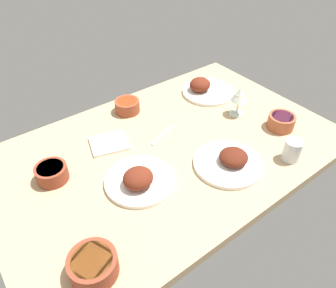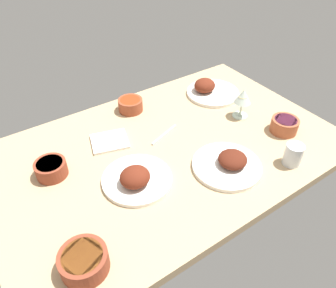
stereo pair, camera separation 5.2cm
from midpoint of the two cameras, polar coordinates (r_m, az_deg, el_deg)
name	(u,v)px [view 1 (the left image)]	position (r cm, az deg, el deg)	size (l,w,h in cm)	color
dining_table	(168,151)	(131.82, -1.14, -1.35)	(140.00, 90.00, 4.00)	tan
plate_near_viewer	(139,179)	(114.98, -6.51, -6.34)	(25.60, 25.60, 7.93)	white
plate_far_side	(230,161)	(123.45, 9.79, -3.09)	(26.37, 26.37, 6.45)	white
plate_center_main	(205,89)	(165.22, 5.71, 9.77)	(26.36, 26.36, 8.08)	white
bowl_sauce	(127,106)	(151.34, -8.29, 6.79)	(11.47, 11.47, 5.82)	brown
bowl_potatoes	(52,173)	(123.84, -21.26, -4.82)	(11.54, 11.54, 5.90)	brown
bowl_onions	(281,121)	(146.95, 18.65, 3.87)	(11.56, 11.56, 6.21)	#A35133
bowl_soup	(93,265)	(96.33, -14.88, -20.22)	(13.89, 13.89, 6.46)	brown
wine_glass	(240,96)	(147.24, 11.72, 8.44)	(7.60, 7.60, 14.00)	silver
water_tumbler	(292,150)	(130.73, 20.28, -1.07)	(6.81, 6.81, 8.81)	silver
folded_napkin	(109,143)	(134.43, -11.63, 0.09)	(14.85, 12.93, 1.20)	white
fork_loose	(163,135)	(136.51, -1.95, 1.65)	(16.24, 0.90, 0.80)	silver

